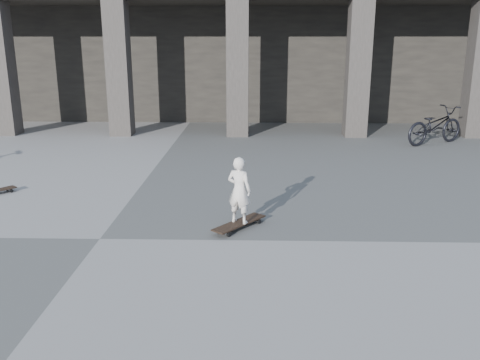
{
  "coord_description": "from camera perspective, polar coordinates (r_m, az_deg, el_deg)",
  "views": [
    {
      "loc": [
        2.27,
        -6.96,
        2.85
      ],
      "look_at": [
        2.06,
        0.99,
        0.65
      ],
      "focal_mm": 38.0,
      "sensor_mm": 36.0,
      "label": 1
    }
  ],
  "objects": [
    {
      "name": "bicycle",
      "position": [
        15.32,
        21.04,
        5.74
      ],
      "size": [
        2.1,
        1.61,
        1.06
      ],
      "primitive_type": "imported",
      "rotation": [
        0.0,
        0.0,
        2.09
      ],
      "color": "black",
      "rests_on": "ground"
    },
    {
      "name": "child",
      "position": [
        7.78,
        -0.1,
        -1.15
      ],
      "size": [
        0.45,
        0.38,
        1.04
      ],
      "primitive_type": "imported",
      "rotation": [
        0.0,
        0.0,
        2.72
      ],
      "color": "silver",
      "rests_on": "longboard"
    },
    {
      "name": "colonnade",
      "position": [
        20.85,
        -4.91,
        15.93
      ],
      "size": [
        28.0,
        8.82,
        6.0
      ],
      "color": "black",
      "rests_on": "ground"
    },
    {
      "name": "longboard",
      "position": [
        7.95,
        -0.1,
        -4.91
      ],
      "size": [
        0.84,
        0.96,
        0.1
      ],
      "rotation": [
        0.0,
        0.0,
        0.89
      ],
      "color": "black",
      "rests_on": "ground"
    },
    {
      "name": "ground",
      "position": [
        7.86,
        -15.47,
        -6.39
      ],
      "size": [
        90.0,
        90.0,
        0.0
      ],
      "primitive_type": "plane",
      "color": "#4C4C49",
      "rests_on": "ground"
    }
  ]
}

